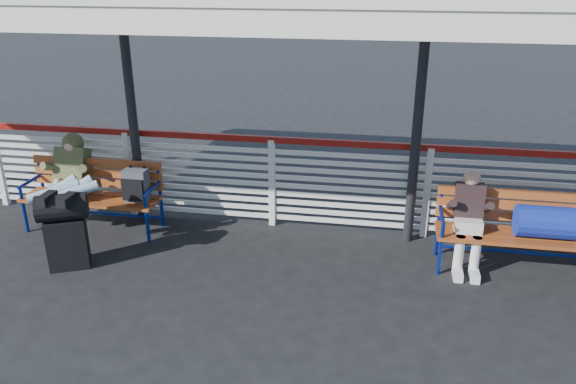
% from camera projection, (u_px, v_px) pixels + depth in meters
% --- Properties ---
extents(ground, '(60.00, 60.00, 0.00)m').
position_uv_depth(ground, '(237.00, 300.00, 5.90)').
color(ground, black).
rests_on(ground, ground).
extents(fence, '(12.08, 0.08, 1.24)m').
position_uv_depth(fence, '(272.00, 179.00, 7.39)').
color(fence, silver).
rests_on(fence, ground).
extents(luggage_stack, '(0.63, 0.51, 0.91)m').
position_uv_depth(luggage_stack, '(65.00, 228.00, 6.39)').
color(luggage_stack, black).
rests_on(luggage_stack, ground).
extents(bench_left, '(1.80, 0.56, 0.92)m').
position_uv_depth(bench_left, '(104.00, 188.00, 7.31)').
color(bench_left, '#A2441F').
rests_on(bench_left, ground).
extents(bench_right, '(1.80, 0.56, 0.92)m').
position_uv_depth(bench_right, '(532.00, 223.00, 6.25)').
color(bench_right, '#A2441F').
rests_on(bench_right, ground).
extents(traveler_man, '(0.94, 1.64, 0.77)m').
position_uv_depth(traveler_man, '(66.00, 185.00, 6.98)').
color(traveler_man, '#91A8C4').
rests_on(traveler_man, ground).
extents(companion_person, '(0.32, 0.66, 1.15)m').
position_uv_depth(companion_person, '(469.00, 219.00, 6.36)').
color(companion_person, beige).
rests_on(companion_person, ground).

